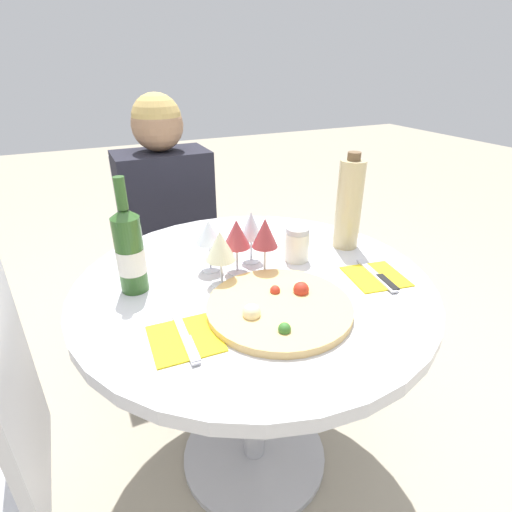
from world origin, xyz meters
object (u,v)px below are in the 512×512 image
at_px(seated_diner, 174,248).
at_px(tall_carafe, 349,204).
at_px(pizza_large, 279,307).
at_px(chair_behind_diner, 168,255).
at_px(dining_table, 254,320).
at_px(wine_bottle, 130,251).

distance_m(seated_diner, tall_carafe, 0.85).
bearing_deg(pizza_large, chair_behind_diner, 92.61).
xyz_separation_m(dining_table, seated_diner, (-0.06, 0.72, -0.06)).
xyz_separation_m(seated_diner, pizza_large, (0.05, -0.89, 0.21)).
distance_m(chair_behind_diner, wine_bottle, 0.92).
distance_m(chair_behind_diner, tall_carafe, 1.00).
distance_m(wine_bottle, tall_carafe, 0.67).
bearing_deg(wine_bottle, tall_carafe, -1.02).
height_order(dining_table, pizza_large, pizza_large).
bearing_deg(pizza_large, tall_carafe, 32.89).
bearing_deg(chair_behind_diner, tall_carafe, 117.83).
height_order(chair_behind_diner, pizza_large, chair_behind_diner).
bearing_deg(dining_table, pizza_large, -92.99).
height_order(dining_table, tall_carafe, tall_carafe).
height_order(chair_behind_diner, seated_diner, seated_diner).
bearing_deg(tall_carafe, dining_table, -168.47).
bearing_deg(pizza_large, wine_bottle, 139.81).
bearing_deg(chair_behind_diner, pizza_large, 92.61).
relative_size(dining_table, wine_bottle, 3.23).
distance_m(dining_table, pizza_large, 0.23).
xyz_separation_m(dining_table, wine_bottle, (-0.31, 0.09, 0.25)).
bearing_deg(wine_bottle, chair_behind_diner, 72.14).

